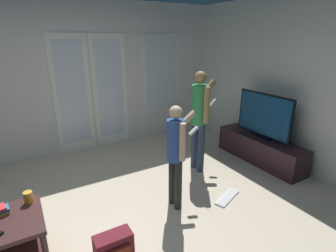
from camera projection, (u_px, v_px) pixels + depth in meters
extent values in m
cube|color=beige|center=(108.00, 236.00, 2.72)|extent=(6.16, 4.93, 0.02)
cube|color=silver|center=(56.00, 80.00, 4.29)|extent=(6.16, 0.06, 2.58)
cube|color=white|center=(73.00, 96.00, 4.46)|extent=(0.64, 0.02, 2.06)
cube|color=silver|center=(73.00, 94.00, 4.43)|extent=(0.48, 0.01, 1.76)
cube|color=white|center=(110.00, 92.00, 4.78)|extent=(0.64, 0.02, 2.06)
cube|color=silver|center=(110.00, 90.00, 4.75)|extent=(0.48, 0.01, 1.76)
cube|color=white|center=(161.00, 74.00, 5.21)|extent=(0.79, 0.02, 1.52)
cube|color=silver|center=(162.00, 74.00, 5.20)|extent=(0.73, 0.01, 1.46)
cube|color=silver|center=(306.00, 86.00, 3.76)|extent=(0.06, 4.93, 2.58)
cylinder|color=#3F2323|center=(40.00, 218.00, 2.65)|extent=(0.05, 0.05, 0.43)
cube|color=#301C20|center=(260.00, 149.00, 4.29)|extent=(0.41, 1.53, 0.42)
cube|color=black|center=(303.00, 167.00, 3.66)|extent=(0.34, 0.02, 0.23)
cube|color=black|center=(261.00, 136.00, 4.21)|extent=(0.08, 0.35, 0.04)
cube|color=black|center=(264.00, 115.00, 4.10)|extent=(0.04, 1.00, 0.68)
cube|color=navy|center=(263.00, 115.00, 4.09)|extent=(0.00, 0.95, 0.63)
cylinder|color=#29374C|center=(201.00, 149.00, 3.90)|extent=(0.10, 0.10, 0.74)
cylinder|color=#29374C|center=(195.00, 145.00, 4.03)|extent=(0.10, 0.10, 0.74)
cylinder|color=#2F8648|center=(199.00, 105.00, 3.75)|extent=(0.24, 0.24, 0.58)
sphere|color=#997947|center=(201.00, 77.00, 3.62)|extent=(0.18, 0.18, 0.18)
cylinder|color=#997947|center=(207.00, 105.00, 3.61)|extent=(0.08, 0.08, 0.52)
cylinder|color=#997947|center=(203.00, 93.00, 3.94)|extent=(0.45, 0.09, 0.40)
cube|color=white|center=(213.00, 103.00, 4.09)|extent=(0.13, 0.04, 0.11)
cylinder|color=#272B25|center=(178.00, 186.00, 3.05)|extent=(0.09, 0.09, 0.62)
cylinder|color=#272B25|center=(172.00, 181.00, 3.16)|extent=(0.09, 0.09, 0.62)
cylinder|color=#2C4C94|center=(176.00, 140.00, 2.93)|extent=(0.20, 0.20, 0.48)
sphere|color=#D0AC85|center=(176.00, 112.00, 2.82)|extent=(0.15, 0.15, 0.15)
cylinder|color=#D0AC85|center=(183.00, 142.00, 2.81)|extent=(0.07, 0.07, 0.43)
cylinder|color=#D0AC85|center=(182.00, 124.00, 3.09)|extent=(0.40, 0.08, 0.29)
cube|color=white|center=(194.00, 131.00, 3.21)|extent=(0.13, 0.04, 0.10)
cube|color=maroon|center=(113.00, 245.00, 2.45)|extent=(0.35, 0.18, 0.22)
cube|color=white|center=(227.00, 197.00, 3.34)|extent=(0.46, 0.28, 0.02)
cube|color=silver|center=(227.00, 197.00, 3.34)|extent=(0.40, 0.24, 0.00)
cylinder|color=gold|center=(28.00, 197.00, 2.46)|extent=(0.08, 0.08, 0.12)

